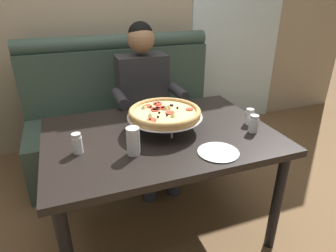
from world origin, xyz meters
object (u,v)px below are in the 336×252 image
(shaker_parmesan, at_px, (254,125))
(booth_bench, at_px, (127,121))
(plate_near_left, at_px, (218,151))
(drinking_glass, at_px, (133,143))
(diner_main, at_px, (146,97))
(shaker_oregano, at_px, (77,145))
(dining_table, at_px, (160,144))
(pizza, at_px, (165,113))
(shaker_pepper_flakes, at_px, (249,117))

(shaker_parmesan, bearing_deg, booth_bench, 115.10)
(plate_near_left, height_order, drinking_glass, drinking_glass)
(diner_main, bearing_deg, shaker_oregano, -128.06)
(diner_main, height_order, plate_near_left, diner_main)
(booth_bench, xyz_separation_m, shaker_parmesan, (0.52, -1.12, 0.37))
(dining_table, xyz_separation_m, diner_main, (0.11, 0.67, 0.07))
(dining_table, distance_m, shaker_parmesan, 0.57)
(drinking_glass, bearing_deg, booth_bench, 79.62)
(booth_bench, bearing_deg, shaker_oregano, -115.00)
(diner_main, bearing_deg, pizza, -96.46)
(shaker_pepper_flakes, relative_size, plate_near_left, 0.45)
(shaker_parmesan, height_order, drinking_glass, drinking_glass)
(plate_near_left, relative_size, drinking_glass, 1.47)
(booth_bench, xyz_separation_m, shaker_oregano, (-0.47, -1.01, 0.37))
(pizza, relative_size, drinking_glass, 3.03)
(shaker_pepper_flakes, height_order, shaker_parmesan, shaker_parmesan)
(diner_main, height_order, shaker_parmesan, diner_main)
(booth_bench, height_order, pizza, booth_bench)
(booth_bench, relative_size, shaker_pepper_flakes, 17.38)
(diner_main, distance_m, shaker_oregano, 0.95)
(shaker_oregano, bearing_deg, shaker_pepper_flakes, 0.11)
(shaker_oregano, bearing_deg, dining_table, 8.93)
(shaker_oregano, relative_size, shaker_pepper_flakes, 1.12)
(pizza, distance_m, plate_near_left, 0.40)
(dining_table, xyz_separation_m, plate_near_left, (0.21, -0.33, 0.09))
(booth_bench, height_order, shaker_oregano, booth_bench)
(pizza, bearing_deg, dining_table, -144.37)
(booth_bench, height_order, shaker_pepper_flakes, booth_bench)
(pizza, bearing_deg, diner_main, 83.54)
(shaker_parmesan, bearing_deg, shaker_pepper_flakes, 67.52)
(pizza, distance_m, shaker_parmesan, 0.53)
(shaker_pepper_flakes, distance_m, shaker_parmesan, 0.11)
(diner_main, xyz_separation_m, plate_near_left, (0.09, -1.00, 0.02))
(shaker_oregano, xyz_separation_m, shaker_pepper_flakes, (1.04, 0.00, -0.01))
(pizza, relative_size, shaker_oregano, 4.05)
(shaker_pepper_flakes, xyz_separation_m, shaker_parmesan, (-0.04, -0.11, 0.00))
(shaker_oregano, distance_m, shaker_parmesan, 1.00)
(diner_main, bearing_deg, booth_bench, 112.81)
(shaker_oregano, bearing_deg, drinking_glass, -22.43)
(booth_bench, distance_m, shaker_parmesan, 1.28)
(dining_table, height_order, plate_near_left, plate_near_left)
(pizza, distance_m, shaker_pepper_flakes, 0.54)
(shaker_pepper_flakes, bearing_deg, drinking_glass, -171.74)
(dining_table, relative_size, diner_main, 1.04)
(pizza, bearing_deg, shaker_pepper_flakes, -10.76)
(dining_table, height_order, shaker_pepper_flakes, shaker_pepper_flakes)
(shaker_oregano, bearing_deg, diner_main, 51.94)
(booth_bench, relative_size, pizza, 3.83)
(booth_bench, xyz_separation_m, drinking_glass, (-0.21, -1.12, 0.39))
(shaker_parmesan, bearing_deg, shaker_oregano, 174.07)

